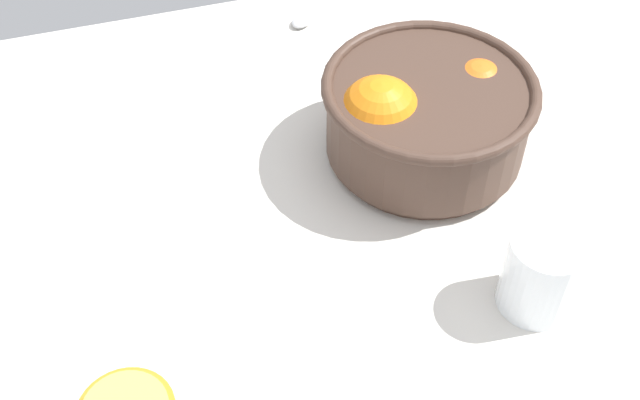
# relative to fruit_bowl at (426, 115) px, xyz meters

# --- Properties ---
(ground_plane) EXTENTS (1.28, 0.87, 0.03)m
(ground_plane) POSITION_rel_fruit_bowl_xyz_m (-0.15, -0.10, -0.07)
(ground_plane) COLOR silver
(fruit_bowl) EXTENTS (0.22, 0.22, 0.11)m
(fruit_bowl) POSITION_rel_fruit_bowl_xyz_m (0.00, 0.00, 0.00)
(fruit_bowl) COLOR #473328
(fruit_bowl) RESTS_ON ground_plane
(juice_glass) EXTENTS (0.07, 0.07, 0.08)m
(juice_glass) POSITION_rel_fruit_bowl_xyz_m (0.03, -0.21, -0.02)
(juice_glass) COLOR white
(juice_glass) RESTS_ON ground_plane
(spoon) EXTENTS (0.13, 0.13, 0.01)m
(spoon) POSITION_rel_fruit_bowl_xyz_m (-0.03, 0.29, -0.05)
(spoon) COLOR silver
(spoon) RESTS_ON ground_plane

